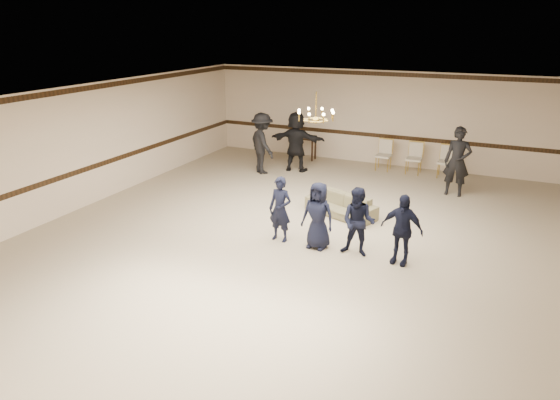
# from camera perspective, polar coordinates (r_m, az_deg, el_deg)

# --- Properties ---
(room) EXTENTS (12.01, 14.01, 3.21)m
(room) POSITION_cam_1_polar(r_m,az_deg,el_deg) (10.87, 2.18, 3.47)
(room) COLOR tan
(room) RESTS_ON ground
(chair_rail) EXTENTS (12.00, 0.02, 0.14)m
(chair_rail) POSITION_cam_1_polar(r_m,az_deg,el_deg) (17.48, 11.05, 7.41)
(chair_rail) COLOR black
(chair_rail) RESTS_ON wall_back
(crown_molding) EXTENTS (12.00, 0.02, 0.14)m
(crown_molding) POSITION_cam_1_polar(r_m,az_deg,el_deg) (17.16, 11.52, 14.20)
(crown_molding) COLOR black
(crown_molding) RESTS_ON wall_back
(chandelier) EXTENTS (0.94, 0.94, 0.89)m
(chandelier) POSITION_cam_1_polar(r_m,az_deg,el_deg) (11.50, 4.21, 10.86)
(chandelier) COLOR #B08E38
(chandelier) RESTS_ON ceiling
(boy_a) EXTENTS (0.57, 0.40, 1.49)m
(boy_a) POSITION_cam_1_polar(r_m,az_deg,el_deg) (10.95, 0.02, -1.10)
(boy_a) COLOR black
(boy_a) RESTS_ON floor
(boy_b) EXTENTS (0.77, 0.53, 1.49)m
(boy_b) POSITION_cam_1_polar(r_m,az_deg,el_deg) (10.63, 4.44, -1.82)
(boy_b) COLOR black
(boy_b) RESTS_ON floor
(boy_c) EXTENTS (0.74, 0.58, 1.49)m
(boy_c) POSITION_cam_1_polar(r_m,az_deg,el_deg) (10.38, 9.10, -2.57)
(boy_c) COLOR black
(boy_c) RESTS_ON floor
(boy_d) EXTENTS (0.92, 0.48, 1.49)m
(boy_d) POSITION_cam_1_polar(r_m,az_deg,el_deg) (10.21, 13.96, -3.33)
(boy_d) COLOR black
(boy_d) RESTS_ON floor
(settee) EXTENTS (2.00, 1.34, 0.54)m
(settee) POSITION_cam_1_polar(r_m,az_deg,el_deg) (12.65, 7.11, -0.60)
(settee) COLOR #696546
(settee) RESTS_ON floor
(adult_left) EXTENTS (1.46, 1.37, 1.98)m
(adult_left) POSITION_cam_1_polar(r_m,az_deg,el_deg) (16.01, -2.07, 6.60)
(adult_left) COLOR black
(adult_left) RESTS_ON floor
(adult_mid) EXTENTS (1.89, 0.76, 1.98)m
(adult_mid) POSITION_cam_1_polar(r_m,az_deg,el_deg) (16.26, 1.90, 6.81)
(adult_mid) COLOR black
(adult_mid) RESTS_ON floor
(adult_right) EXTENTS (0.72, 0.47, 1.98)m
(adult_right) POSITION_cam_1_polar(r_m,az_deg,el_deg) (14.72, 19.94, 4.21)
(adult_right) COLOR black
(adult_right) RESTS_ON floor
(banquet_chair_left) EXTENTS (0.52, 0.52, 1.01)m
(banquet_chair_left) POSITION_cam_1_polar(r_m,az_deg,el_deg) (16.79, 11.97, 5.10)
(banquet_chair_left) COLOR beige
(banquet_chair_left) RESTS_ON floor
(banquet_chair_mid) EXTENTS (0.50, 0.50, 1.01)m
(banquet_chair_mid) POSITION_cam_1_polar(r_m,az_deg,el_deg) (16.61, 15.33, 4.67)
(banquet_chair_mid) COLOR beige
(banquet_chair_mid) RESTS_ON floor
(banquet_chair_right) EXTENTS (0.53, 0.53, 1.01)m
(banquet_chair_right) POSITION_cam_1_polar(r_m,az_deg,el_deg) (16.50, 18.75, 4.21)
(banquet_chair_right) COLOR beige
(banquet_chair_right) RESTS_ON floor
(console_table) EXTENTS (0.98, 0.46, 0.81)m
(console_table) POSITION_cam_1_polar(r_m,az_deg,el_deg) (17.86, 2.67, 6.05)
(console_table) COLOR black
(console_table) RESTS_ON floor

